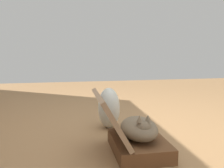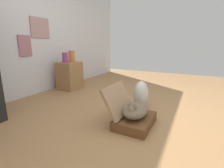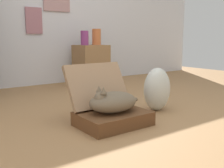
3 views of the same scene
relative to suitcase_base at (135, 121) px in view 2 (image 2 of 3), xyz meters
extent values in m
plane|color=#9E7247|center=(0.34, 0.03, -0.06)|extent=(7.68, 7.68, 0.00)
cube|color=silver|center=(0.34, 2.29, 1.24)|extent=(6.40, 0.12, 2.60)
cube|color=tan|center=(0.58, 2.22, 1.24)|extent=(0.42, 0.02, 0.38)
cube|color=#A36974|center=(0.21, 2.22, 0.90)|extent=(0.24, 0.02, 0.38)
cube|color=brown|center=(0.00, 0.00, 0.00)|extent=(0.56, 0.41, 0.11)
cube|color=#9B7756|center=(0.00, 0.23, 0.24)|extent=(0.56, 0.23, 0.37)
ellipsoid|color=brown|center=(0.00, 0.00, 0.14)|extent=(0.42, 0.28, 0.16)
sphere|color=brown|center=(-0.11, 0.00, 0.18)|extent=(0.12, 0.12, 0.12)
cone|color=brown|center=(-0.11, -0.03, 0.25)|extent=(0.05, 0.05, 0.05)
cone|color=brown|center=(-0.11, 0.03, 0.25)|extent=(0.05, 0.05, 0.05)
cylinder|color=brown|center=(0.19, 0.04, 0.10)|extent=(0.20, 0.03, 0.07)
ellipsoid|color=silver|center=(0.63, 0.13, 0.15)|extent=(0.29, 0.22, 0.42)
cube|color=olive|center=(0.96, 1.88, 0.24)|extent=(0.45, 0.42, 0.60)
cylinder|color=#8C387A|center=(0.85, 1.88, 0.65)|extent=(0.12, 0.12, 0.21)
cylinder|color=#CC6B38|center=(1.08, 1.89, 0.66)|extent=(0.14, 0.14, 0.25)
camera|label=1|loc=(-1.76, 0.54, 0.76)|focal=38.80mm
camera|label=2|loc=(-1.76, -0.60, 0.91)|focal=26.08mm
camera|label=3|loc=(-1.27, -1.72, 0.64)|focal=43.78mm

